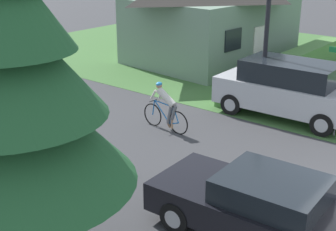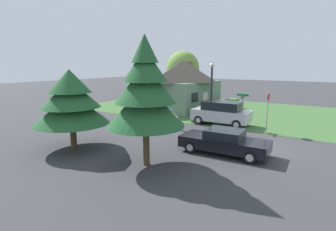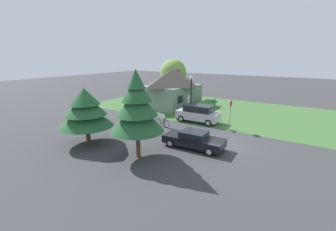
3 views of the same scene
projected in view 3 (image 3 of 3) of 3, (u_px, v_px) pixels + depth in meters
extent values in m
plane|color=#38383A|center=(220.00, 143.00, 18.65)|extent=(140.00, 140.00, 0.00)
cube|color=#3D6633|center=(222.00, 110.00, 30.03)|extent=(16.00, 36.00, 0.01)
cube|color=slate|center=(172.00, 96.00, 31.69)|extent=(7.62, 6.15, 3.07)
pyramid|color=#3D3833|center=(172.00, 77.00, 31.01)|extent=(8.23, 6.64, 2.22)
cube|color=silver|center=(189.00, 102.00, 30.17)|extent=(0.90, 0.13, 2.00)
cube|color=black|center=(180.00, 99.00, 28.45)|extent=(1.10, 0.15, 0.90)
cube|color=brown|center=(178.00, 72.00, 32.83)|extent=(0.54, 0.54, 0.80)
cube|color=#4C7A3D|center=(198.00, 108.00, 28.91)|extent=(9.82, 0.90, 1.06)
cube|color=black|center=(194.00, 141.00, 17.59)|extent=(2.07, 4.84, 0.61)
cube|color=black|center=(194.00, 134.00, 17.45)|extent=(1.72, 2.02, 0.47)
cylinder|color=black|center=(171.00, 143.00, 17.76)|extent=(0.29, 0.67, 0.66)
cylinder|color=#ADADB2|center=(171.00, 143.00, 17.76)|extent=(0.29, 0.39, 0.38)
cylinder|color=black|center=(180.00, 137.00, 19.14)|extent=(0.29, 0.67, 0.66)
cylinder|color=#ADADB2|center=(180.00, 137.00, 19.14)|extent=(0.29, 0.39, 0.38)
cylinder|color=black|center=(209.00, 152.00, 16.18)|extent=(0.29, 0.67, 0.66)
cylinder|color=#ADADB2|center=(209.00, 152.00, 16.18)|extent=(0.29, 0.39, 0.38)
cylinder|color=black|center=(217.00, 144.00, 17.55)|extent=(0.29, 0.67, 0.66)
cylinder|color=#ADADB2|center=(217.00, 144.00, 17.55)|extent=(0.29, 0.39, 0.38)
torus|color=black|center=(166.00, 124.00, 22.69)|extent=(0.08, 0.75, 0.74)
torus|color=black|center=(158.00, 122.00, 23.30)|extent=(0.08, 0.75, 0.74)
cylinder|color=#1E66B2|center=(164.00, 122.00, 22.80)|extent=(0.05, 0.19, 0.59)
cylinder|color=#1E66B2|center=(161.00, 121.00, 23.02)|extent=(0.07, 0.67, 0.66)
cylinder|color=#1E66B2|center=(161.00, 118.00, 22.90)|extent=(0.08, 0.80, 0.08)
cylinder|color=#1E66B2|center=(165.00, 124.00, 22.80)|extent=(0.06, 0.36, 0.16)
cylinder|color=#1E66B2|center=(165.00, 122.00, 22.69)|extent=(0.04, 0.22, 0.47)
cylinder|color=#1E66B2|center=(158.00, 120.00, 23.21)|extent=(0.04, 0.12, 0.51)
cylinder|color=black|center=(158.00, 118.00, 23.12)|extent=(0.44, 0.05, 0.02)
ellipsoid|color=black|center=(165.00, 119.00, 22.68)|extent=(0.09, 0.20, 0.05)
cylinder|color=slate|center=(165.00, 121.00, 22.73)|extent=(0.12, 0.26, 0.50)
cylinder|color=slate|center=(163.00, 121.00, 22.83)|extent=(0.12, 0.26, 0.65)
cylinder|color=tan|center=(164.00, 124.00, 22.87)|extent=(0.08, 0.08, 0.30)
cylinder|color=tan|center=(163.00, 125.00, 23.02)|extent=(0.17, 0.08, 0.21)
cylinder|color=silver|center=(162.00, 116.00, 22.79)|extent=(0.26, 0.73, 0.56)
cylinder|color=silver|center=(160.00, 116.00, 22.95)|extent=(0.08, 0.26, 0.36)
cylinder|color=silver|center=(158.00, 116.00, 23.10)|extent=(0.08, 0.26, 0.36)
sphere|color=tan|center=(160.00, 113.00, 22.88)|extent=(0.19, 0.19, 0.19)
ellipsoid|color=#267FBF|center=(160.00, 112.00, 22.86)|extent=(0.22, 0.18, 0.12)
cube|color=#B7B7BC|center=(198.00, 115.00, 24.39)|extent=(2.15, 4.66, 0.88)
cube|color=black|center=(199.00, 108.00, 24.17)|extent=(1.85, 3.03, 0.68)
cylinder|color=black|center=(181.00, 119.00, 24.53)|extent=(0.28, 0.73, 0.72)
cylinder|color=#ADADB2|center=(181.00, 119.00, 24.53)|extent=(0.29, 0.43, 0.42)
cylinder|color=black|center=(189.00, 115.00, 26.02)|extent=(0.28, 0.73, 0.72)
cylinder|color=#ADADB2|center=(189.00, 115.00, 26.02)|extent=(0.29, 0.43, 0.42)
cylinder|color=black|center=(208.00, 123.00, 22.98)|extent=(0.28, 0.73, 0.72)
cylinder|color=#ADADB2|center=(208.00, 123.00, 22.98)|extent=(0.29, 0.43, 0.42)
cylinder|color=black|center=(214.00, 119.00, 24.46)|extent=(0.28, 0.73, 0.72)
cylinder|color=#ADADB2|center=(214.00, 119.00, 24.46)|extent=(0.29, 0.43, 0.42)
cylinder|color=gray|center=(230.00, 118.00, 21.86)|extent=(0.07, 0.07, 2.33)
cylinder|color=red|center=(231.00, 103.00, 21.49)|extent=(0.61, 0.05, 0.61)
cylinder|color=silver|center=(231.00, 103.00, 21.49)|extent=(0.65, 0.04, 0.65)
cylinder|color=black|center=(191.00, 100.00, 24.54)|extent=(0.16, 0.16, 4.61)
sphere|color=white|center=(191.00, 77.00, 23.90)|extent=(0.38, 0.38, 0.38)
cone|color=black|center=(192.00, 76.00, 23.86)|extent=(0.23, 0.23, 0.15)
cylinder|color=gray|center=(212.00, 115.00, 22.82)|extent=(0.06, 0.06, 2.38)
cube|color=#197238|center=(213.00, 103.00, 22.50)|extent=(0.90, 0.03, 0.16)
cube|color=#197238|center=(213.00, 101.00, 22.46)|extent=(0.03, 0.90, 0.16)
cylinder|color=#4C3823|center=(138.00, 144.00, 15.88)|extent=(0.31, 0.31, 1.95)
cone|color=#23562D|center=(137.00, 117.00, 15.37)|extent=(3.69, 3.69, 2.04)
cone|color=#23562D|center=(137.00, 103.00, 15.11)|extent=(2.88, 2.88, 1.79)
cone|color=#23562D|center=(136.00, 90.00, 14.89)|extent=(2.07, 2.07, 1.55)
cone|color=#23562D|center=(136.00, 79.00, 14.70)|extent=(1.25, 1.25, 1.30)
cylinder|color=#4C3823|center=(88.00, 135.00, 18.47)|extent=(0.35, 0.35, 1.48)
cone|color=#23562D|center=(86.00, 116.00, 18.06)|extent=(4.27, 4.27, 1.73)
cone|color=#23562D|center=(85.00, 105.00, 17.84)|extent=(3.33, 3.33, 1.52)
cone|color=#23562D|center=(84.00, 96.00, 17.65)|extent=(2.39, 2.39, 1.32)
cylinder|color=#4C3823|center=(173.00, 92.00, 37.09)|extent=(0.25, 0.25, 2.56)
ellipsoid|color=olive|center=(173.00, 73.00, 36.30)|extent=(4.20, 4.20, 4.41)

